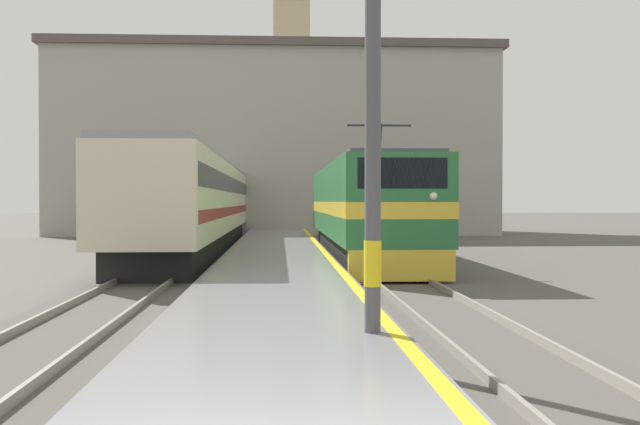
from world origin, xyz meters
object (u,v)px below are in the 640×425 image
at_px(catenary_mast, 380,9).
at_px(clock_tower, 291,71).
at_px(passenger_train, 220,202).
at_px(locomotive_train, 363,209).

distance_m(catenary_mast, clock_tower, 54.04).
height_order(passenger_train, clock_tower, clock_tower).
xyz_separation_m(locomotive_train, passenger_train, (-6.63, 16.16, 0.25)).
relative_size(passenger_train, clock_tower, 2.06).
xyz_separation_m(locomotive_train, clock_tower, (-2.12, 35.10, 11.25)).
distance_m(passenger_train, catenary_mast, 34.85).
bearing_deg(catenary_mast, locomotive_train, 84.26).
xyz_separation_m(locomotive_train, catenary_mast, (-1.83, -18.27, 2.80)).
bearing_deg(locomotive_train, catenary_mast, -95.74).
relative_size(passenger_train, catenary_mast, 6.17).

